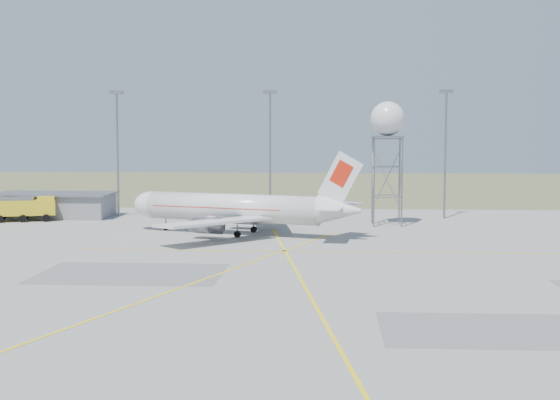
{
  "coord_description": "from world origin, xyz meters",
  "views": [
    {
      "loc": [
        -0.8,
        -59.49,
        13.95
      ],
      "look_at": [
        -6.82,
        40.0,
        5.11
      ],
      "focal_mm": 50.0,
      "sensor_mm": 36.0,
      "label": 1
    }
  ],
  "objects": [
    {
      "name": "grass_strip",
      "position": [
        0.0,
        140.0,
        0.01
      ],
      "size": [
        400.0,
        120.0,
        0.03
      ],
      "primitive_type": "cube",
      "color": "#4F5D33",
      "rests_on": "ground"
    },
    {
      "name": "ground",
      "position": [
        0.0,
        0.0,
        0.0
      ],
      "size": [
        400.0,
        400.0,
        0.0
      ],
      "primitive_type": "plane",
      "color": "#9A9A95",
      "rests_on": "ground"
    },
    {
      "name": "mast_b",
      "position": [
        -10.0,
        66.0,
        12.07
      ],
      "size": [
        2.2,
        0.5,
        20.5
      ],
      "color": "slate",
      "rests_on": "ground"
    },
    {
      "name": "airliner_main",
      "position": [
        -12.94,
        44.45,
        3.5
      ],
      "size": [
        32.85,
        31.01,
        11.44
      ],
      "rotation": [
        0.0,
        0.0,
        2.82
      ],
      "color": "silver",
      "rests_on": "ground"
    },
    {
      "name": "mast_a",
      "position": [
        -35.0,
        66.0,
        12.07
      ],
      "size": [
        2.2,
        0.5,
        20.5
      ],
      "color": "slate",
      "rests_on": "ground"
    },
    {
      "name": "fire_truck",
      "position": [
        -47.48,
        58.03,
        1.83
      ],
      "size": [
        10.04,
        5.99,
        3.81
      ],
      "rotation": [
        0.0,
        0.0,
        0.3
      ],
      "color": "gold",
      "rests_on": "ground"
    },
    {
      "name": "mast_c",
      "position": [
        18.0,
        66.0,
        12.07
      ],
      "size": [
        2.2,
        0.5,
        20.5
      ],
      "color": "slate",
      "rests_on": "ground"
    },
    {
      "name": "radar_tower",
      "position": [
        8.05,
        56.01,
        10.26
      ],
      "size": [
        5.05,
        5.05,
        18.28
      ],
      "color": "slate",
      "rests_on": "ground"
    },
    {
      "name": "building_grey",
      "position": [
        -45.0,
        64.0,
        1.97
      ],
      "size": [
        19.0,
        10.0,
        3.9
      ],
      "color": "gray",
      "rests_on": "ground"
    }
  ]
}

